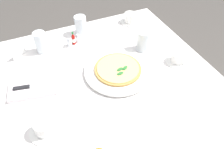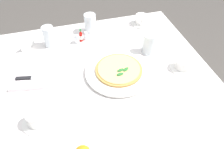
{
  "view_description": "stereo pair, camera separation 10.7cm",
  "coord_description": "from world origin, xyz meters",
  "px_view_note": "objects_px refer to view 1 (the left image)",
  "views": [
    {
      "loc": [
        -0.26,
        -0.67,
        1.55
      ],
      "look_at": [
        0.04,
        0.02,
        0.78
      ],
      "focal_mm": 34.47,
      "sensor_mm": 36.0,
      "label": 1
    },
    {
      "loc": [
        -0.16,
        -0.7,
        1.55
      ],
      "look_at": [
        0.04,
        0.02,
        0.78
      ],
      "focal_mm": 34.47,
      "sensor_mm": 36.0,
      "label": 2
    }
  ],
  "objects_px": {
    "pizza_plate": "(118,71)",
    "dinner_knife": "(33,86)",
    "pepper_shaker": "(69,43)",
    "coffee_cup_near_left": "(178,58)",
    "water_glass_back_corner": "(143,41)",
    "water_glass_center_back": "(81,26)",
    "napkin_folded": "(33,88)",
    "coffee_cup_near_right": "(44,127)",
    "coffee_cup_far_left": "(130,18)",
    "hot_sauce_bottle": "(73,39)",
    "menu_card": "(19,52)",
    "water_glass_far_right": "(41,43)",
    "pizza": "(118,69)",
    "salt_shaker": "(78,38)"
  },
  "relations": [
    {
      "from": "pizza_plate",
      "to": "water_glass_back_corner",
      "type": "distance_m",
      "value": 0.25
    },
    {
      "from": "coffee_cup_near_right",
      "to": "pizza",
      "type": "bearing_deg",
      "value": 24.88
    },
    {
      "from": "coffee_cup_near_right",
      "to": "water_glass_back_corner",
      "type": "bearing_deg",
      "value": 26.29
    },
    {
      "from": "water_glass_center_back",
      "to": "water_glass_back_corner",
      "type": "relative_size",
      "value": 0.97
    },
    {
      "from": "coffee_cup_far_left",
      "to": "napkin_folded",
      "type": "distance_m",
      "value": 0.78
    },
    {
      "from": "coffee_cup_near_left",
      "to": "dinner_knife",
      "type": "relative_size",
      "value": 0.67
    },
    {
      "from": "water_glass_center_back",
      "to": "hot_sauce_bottle",
      "type": "relative_size",
      "value": 1.38
    },
    {
      "from": "pizza",
      "to": "menu_card",
      "type": "distance_m",
      "value": 0.56
    },
    {
      "from": "pizza",
      "to": "salt_shaker",
      "type": "relative_size",
      "value": 4.28
    },
    {
      "from": "water_glass_center_back",
      "to": "menu_card",
      "type": "bearing_deg",
      "value": -168.43
    },
    {
      "from": "hot_sauce_bottle",
      "to": "pepper_shaker",
      "type": "relative_size",
      "value": 1.48
    },
    {
      "from": "water_glass_center_back",
      "to": "pepper_shaker",
      "type": "distance_m",
      "value": 0.15
    },
    {
      "from": "pizza",
      "to": "menu_card",
      "type": "bearing_deg",
      "value": 143.19
    },
    {
      "from": "pizza_plate",
      "to": "pizza",
      "type": "bearing_deg",
      "value": -72.79
    },
    {
      "from": "water_glass_back_corner",
      "to": "napkin_folded",
      "type": "distance_m",
      "value": 0.64
    },
    {
      "from": "napkin_folded",
      "to": "water_glass_back_corner",
      "type": "bearing_deg",
      "value": 15.89
    },
    {
      "from": "water_glass_center_back",
      "to": "napkin_folded",
      "type": "bearing_deg",
      "value": -135.31
    },
    {
      "from": "napkin_folded",
      "to": "dinner_knife",
      "type": "distance_m",
      "value": 0.01
    },
    {
      "from": "coffee_cup_near_right",
      "to": "water_glass_back_corner",
      "type": "xyz_separation_m",
      "value": [
        0.63,
        0.31,
        0.02
      ]
    },
    {
      "from": "coffee_cup_near_left",
      "to": "water_glass_far_right",
      "type": "xyz_separation_m",
      "value": [
        -0.65,
        0.39,
        0.03
      ]
    },
    {
      "from": "hot_sauce_bottle",
      "to": "pepper_shaker",
      "type": "xyz_separation_m",
      "value": [
        -0.03,
        -0.01,
        -0.01
      ]
    },
    {
      "from": "pizza_plate",
      "to": "dinner_knife",
      "type": "height_order",
      "value": "dinner_knife"
    },
    {
      "from": "coffee_cup_near_left",
      "to": "napkin_folded",
      "type": "xyz_separation_m",
      "value": [
        -0.76,
        0.12,
        -0.02
      ]
    },
    {
      "from": "coffee_cup_far_left",
      "to": "water_glass_far_right",
      "type": "height_order",
      "value": "water_glass_far_right"
    },
    {
      "from": "water_glass_far_right",
      "to": "salt_shaker",
      "type": "xyz_separation_m",
      "value": [
        0.21,
        0.0,
        -0.03
      ]
    },
    {
      "from": "water_glass_back_corner",
      "to": "pepper_shaker",
      "type": "bearing_deg",
      "value": 152.6
    },
    {
      "from": "coffee_cup_near_right",
      "to": "menu_card",
      "type": "bearing_deg",
      "value": 93.69
    },
    {
      "from": "pepper_shaker",
      "to": "salt_shaker",
      "type": "bearing_deg",
      "value": 19.65
    },
    {
      "from": "coffee_cup_near_left",
      "to": "water_glass_back_corner",
      "type": "height_order",
      "value": "water_glass_back_corner"
    },
    {
      "from": "water_glass_center_back",
      "to": "napkin_folded",
      "type": "height_order",
      "value": "water_glass_center_back"
    },
    {
      "from": "water_glass_far_right",
      "to": "coffee_cup_far_left",
      "type": "bearing_deg",
      "value": 6.86
    },
    {
      "from": "pizza_plate",
      "to": "water_glass_center_back",
      "type": "height_order",
      "value": "water_glass_center_back"
    },
    {
      "from": "coffee_cup_near_left",
      "to": "pizza_plate",
      "type": "bearing_deg",
      "value": 170.0
    },
    {
      "from": "pizza_plate",
      "to": "dinner_knife",
      "type": "distance_m",
      "value": 0.42
    },
    {
      "from": "coffee_cup_near_right",
      "to": "water_glass_center_back",
      "type": "height_order",
      "value": "water_glass_center_back"
    },
    {
      "from": "coffee_cup_far_left",
      "to": "water_glass_far_right",
      "type": "bearing_deg",
      "value": -173.14
    },
    {
      "from": "pizza_plate",
      "to": "coffee_cup_near_left",
      "type": "bearing_deg",
      "value": -10.0
    },
    {
      "from": "water_glass_center_back",
      "to": "salt_shaker",
      "type": "xyz_separation_m",
      "value": [
        -0.05,
        -0.08,
        -0.02
      ]
    },
    {
      "from": "coffee_cup_far_left",
      "to": "water_glass_center_back",
      "type": "bearing_deg",
      "value": 178.18
    },
    {
      "from": "hot_sauce_bottle",
      "to": "menu_card",
      "type": "distance_m",
      "value": 0.31
    },
    {
      "from": "coffee_cup_near_right",
      "to": "water_glass_center_back",
      "type": "bearing_deg",
      "value": 59.85
    },
    {
      "from": "hot_sauce_bottle",
      "to": "water_glass_back_corner",
      "type": "bearing_deg",
      "value": -30.47
    },
    {
      "from": "water_glass_back_corner",
      "to": "coffee_cup_far_left",
      "type": "bearing_deg",
      "value": 77.2
    },
    {
      "from": "dinner_knife",
      "to": "hot_sauce_bottle",
      "type": "xyz_separation_m",
      "value": [
        0.28,
        0.27,
        0.01
      ]
    },
    {
      "from": "coffee_cup_near_left",
      "to": "dinner_knife",
      "type": "distance_m",
      "value": 0.76
    },
    {
      "from": "coffee_cup_near_left",
      "to": "pepper_shaker",
      "type": "xyz_separation_m",
      "value": [
        -0.5,
        0.37,
        -0.0
      ]
    },
    {
      "from": "pizza_plate",
      "to": "coffee_cup_near_right",
      "type": "xyz_separation_m",
      "value": [
        -0.41,
        -0.19,
        0.02
      ]
    },
    {
      "from": "coffee_cup_near_left",
      "to": "water_glass_center_back",
      "type": "relative_size",
      "value": 1.13
    },
    {
      "from": "dinner_knife",
      "to": "pepper_shaker",
      "type": "xyz_separation_m",
      "value": [
        0.25,
        0.26,
        0.0
      ]
    },
    {
      "from": "coffee_cup_far_left",
      "to": "pepper_shaker",
      "type": "relative_size",
      "value": 2.35
    }
  ]
}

